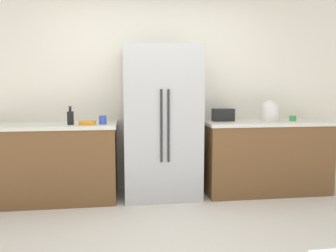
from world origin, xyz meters
The scene contains 11 objects.
ground_plane centered at (0.00, 0.00, 0.00)m, with size 10.76×10.76×0.00m, color beige.
kitchen_back_panel centered at (0.00, 1.76, 1.33)m, with size 5.38×0.10×2.66m, color silver.
counter_left centered at (-1.21, 1.39, 0.46)m, with size 1.50×0.65×0.92m.
counter_right centered at (1.43, 1.39, 0.46)m, with size 1.60×0.65×0.92m.
refrigerator centered at (0.09, 1.38, 0.91)m, with size 0.92×0.64×1.83m.
toaster centered at (0.89, 1.47, 1.00)m, with size 0.27×0.15×0.16m, color black.
rice_cooker centered at (1.46, 1.36, 1.04)m, with size 0.23×0.23×0.27m.
bottle_a centered at (-0.97, 1.29, 1.00)m, with size 0.07×0.07×0.21m.
cup_a centered at (-0.61, 1.31, 0.97)m, with size 0.08×0.08×0.10m, color blue.
cup_b centered at (1.78, 1.36, 0.95)m, with size 0.08×0.08×0.07m, color green.
bowl_a centered at (-0.78, 1.26, 0.94)m, with size 0.20×0.20×0.05m, color orange.
Camera 1 is at (-0.36, -2.50, 1.32)m, focal length 34.54 mm.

